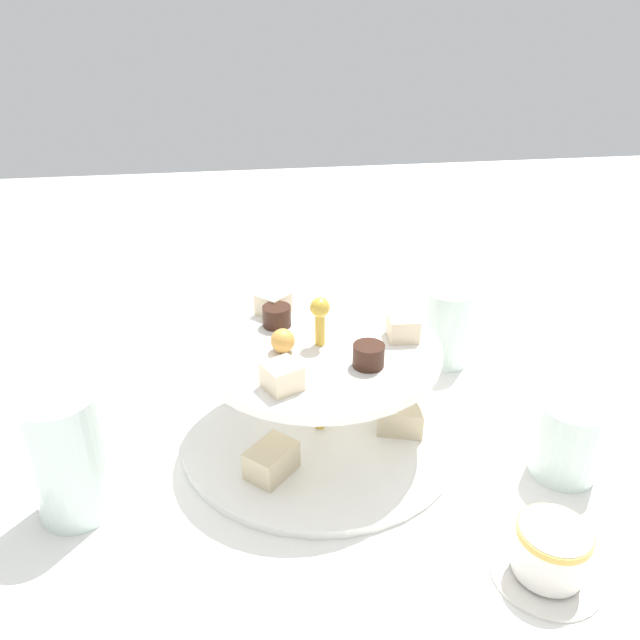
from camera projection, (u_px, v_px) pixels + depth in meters
ground_plane at (320, 434)px, 0.66m from camera, size 2.40×2.40×0.00m
tiered_serving_stand at (320, 396)px, 0.64m from camera, size 0.30×0.30×0.16m
water_glass_tall_right at (68, 456)px, 0.54m from camera, size 0.07×0.07×0.12m
water_glass_short_left at (568, 439)px, 0.59m from camera, size 0.06×0.06×0.08m
teacup_with_saucer at (550, 553)px, 0.49m from camera, size 0.09×0.09×0.05m
butter_knife_left at (198, 328)px, 0.88m from camera, size 0.08×0.16×0.00m
water_glass_mid_back at (447, 327)px, 0.78m from camera, size 0.06×0.06×0.10m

